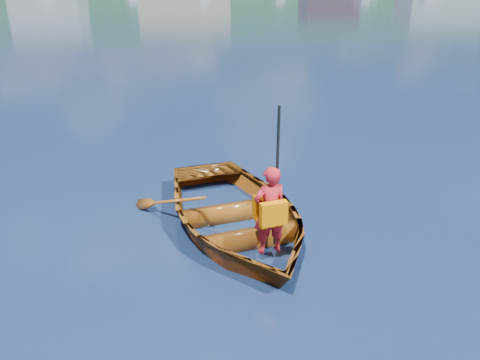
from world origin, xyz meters
name	(u,v)px	position (x,y,z in m)	size (l,w,h in m)	color
ground	(299,213)	(0.00, 0.00, 0.00)	(600.00, 600.00, 0.00)	#102443
rowboat	(235,214)	(-1.02, -0.38, 0.22)	(3.40, 4.15, 0.75)	brown
child_paddler	(270,210)	(-0.65, -1.21, 0.69)	(0.48, 0.41, 1.86)	red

